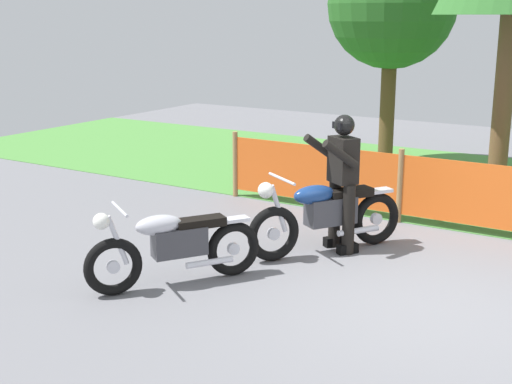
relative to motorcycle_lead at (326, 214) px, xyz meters
The scene contains 6 objects.
ground 1.93m from the motorcycle_lead, 25.88° to the right, with size 24.00×24.00×0.02m, color slate.
barrier_fence 2.39m from the motorcycle_lead, 45.42° to the left, with size 8.35×0.08×1.05m.
tree_leftmost 5.83m from the motorcycle_lead, 103.84° to the left, with size 2.36×2.36×4.22m.
motorcycle_lead is the anchor object (origin of this frame).
motorcycle_trailing 2.04m from the motorcycle_lead, 116.31° to the right, with size 1.17×1.71×0.93m.
rider_lead 0.48m from the motorcycle_lead, 57.92° to the left, with size 0.72×0.73×1.69m.
Camera 1 is at (1.91, -6.56, 2.84)m, focal length 48.95 mm.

